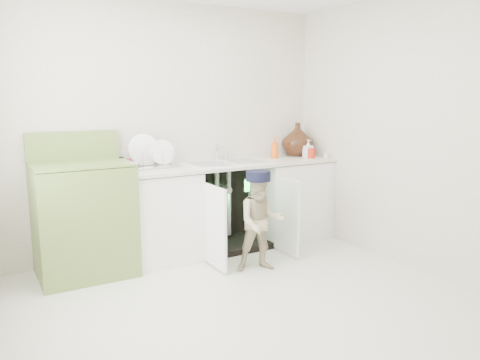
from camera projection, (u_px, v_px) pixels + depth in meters
name	position (u px, v px, depth m)	size (l,w,h in m)	color
ground	(240.00, 300.00, 3.67)	(3.50, 3.50, 0.00)	#BCB7A5
room_shell	(240.00, 141.00, 3.45)	(6.00, 5.50, 1.26)	beige
counter_run	(231.00, 202.00, 4.91)	(2.44, 1.02, 1.28)	white
avocado_stove	(84.00, 218.00, 4.13)	(0.81, 0.65, 1.26)	olive
repair_worker	(261.00, 221.00, 4.24)	(0.53, 0.63, 0.92)	beige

